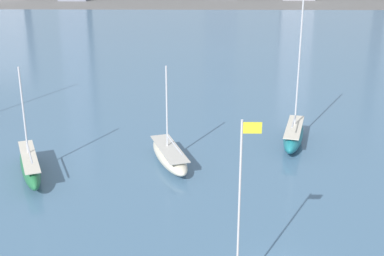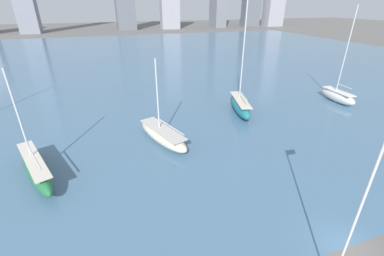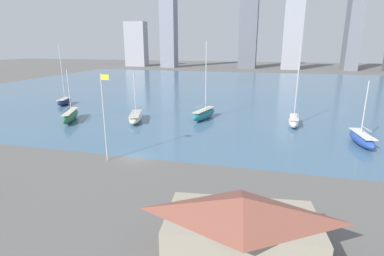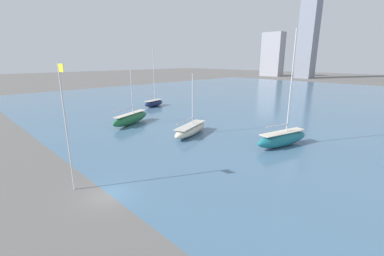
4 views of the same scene
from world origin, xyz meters
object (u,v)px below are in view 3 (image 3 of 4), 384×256
(sailboat_green, at_px, (71,116))
(sailboat_white, at_px, (294,121))
(boat_shed, at_px, (241,225))
(flag_pole, at_px, (104,115))
(sailboat_teal, at_px, (204,114))
(sailboat_navy, at_px, (64,101))
(sailboat_blue, at_px, (362,139))
(sailboat_cream, at_px, (136,117))

(sailboat_green, distance_m, sailboat_white, 46.19)
(boat_shed, xyz_separation_m, flag_pole, (-20.05, 14.74, 4.21))
(boat_shed, height_order, sailboat_teal, sailboat_teal)
(boat_shed, distance_m, sailboat_teal, 43.25)
(sailboat_green, bearing_deg, sailboat_white, -12.13)
(boat_shed, xyz_separation_m, sailboat_navy, (-51.78, 47.72, -1.36))
(sailboat_teal, distance_m, sailboat_blue, 30.26)
(sailboat_white, distance_m, sailboat_navy, 58.76)
(boat_shed, relative_size, sailboat_teal, 0.74)
(sailboat_white, xyz_separation_m, sailboat_blue, (9.92, -9.33, -0.08))
(boat_shed, relative_size, sailboat_blue, 1.18)
(flag_pole, relative_size, sailboat_blue, 1.18)
(sailboat_white, bearing_deg, sailboat_blue, -39.61)
(boat_shed, distance_m, sailboat_blue, 35.31)
(sailboat_green, relative_size, sailboat_teal, 0.66)
(sailboat_cream, bearing_deg, sailboat_teal, 3.39)
(flag_pole, relative_size, sailboat_green, 1.13)
(flag_pole, bearing_deg, sailboat_green, 136.38)
(boat_shed, bearing_deg, sailboat_green, 133.34)
(sailboat_navy, bearing_deg, boat_shed, -55.34)
(sailboat_green, bearing_deg, sailboat_navy, 108.80)
(sailboat_cream, distance_m, sailboat_blue, 42.35)
(boat_shed, xyz_separation_m, sailboat_teal, (-11.98, 41.54, -1.17))
(sailboat_white, height_order, sailboat_blue, sailboat_white)
(boat_shed, relative_size, sailboat_green, 1.13)
(sailboat_cream, bearing_deg, sailboat_white, -10.58)
(sailboat_green, height_order, sailboat_white, sailboat_white)
(sailboat_teal, height_order, sailboat_blue, sailboat_teal)
(boat_shed, distance_m, flag_pole, 25.24)
(boat_shed, height_order, flag_pole, flag_pole)
(sailboat_cream, relative_size, sailboat_navy, 0.65)
(boat_shed, bearing_deg, sailboat_blue, 55.58)
(flag_pole, distance_m, sailboat_cream, 22.75)
(flag_pole, height_order, sailboat_cream, flag_pole)
(sailboat_navy, height_order, sailboat_blue, sailboat_navy)
(flag_pole, distance_m, sailboat_blue, 40.44)
(flag_pole, xyz_separation_m, sailboat_blue, (36.52, 16.47, -5.55))
(sailboat_white, relative_size, sailboat_navy, 0.98)
(boat_shed, relative_size, sailboat_white, 0.79)
(sailboat_cream, height_order, sailboat_blue, sailboat_blue)
(sailboat_blue, bearing_deg, sailboat_green, 171.23)
(sailboat_green, xyz_separation_m, sailboat_cream, (13.40, 3.27, -0.23))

